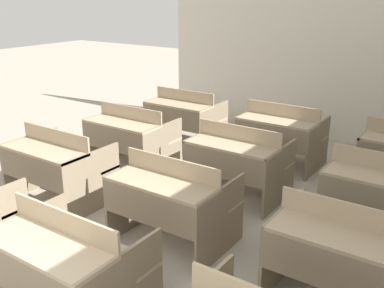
{
  "coord_description": "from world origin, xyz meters",
  "views": [
    {
      "loc": [
        2.18,
        -0.45,
        2.33
      ],
      "look_at": [
        -0.41,
        3.35,
        0.75
      ],
      "focal_mm": 42.0,
      "sensor_mm": 36.0,
      "label": 1
    }
  ],
  "objects_px": {
    "bench_second_right": "(345,253)",
    "bench_third_left": "(131,136)",
    "bench_second_center": "(172,199)",
    "bench_back_left": "(184,116)",
    "bench_third_right": "(383,194)",
    "bench_second_left": "(58,164)",
    "bench_back_center": "(281,134)",
    "bench_third_center": "(238,160)",
    "bench_front_center": "(67,262)"
  },
  "relations": [
    {
      "from": "bench_second_right",
      "to": "bench_third_left",
      "type": "distance_m",
      "value": 3.47
    },
    {
      "from": "bench_third_left",
      "to": "bench_second_left",
      "type": "bearing_deg",
      "value": -89.82
    },
    {
      "from": "bench_back_left",
      "to": "bench_second_right",
      "type": "bearing_deg",
      "value": -37.54
    },
    {
      "from": "bench_second_right",
      "to": "bench_third_center",
      "type": "distance_m",
      "value": 2.05
    },
    {
      "from": "bench_third_right",
      "to": "bench_second_right",
      "type": "bearing_deg",
      "value": -89.72
    },
    {
      "from": "bench_second_right",
      "to": "bench_third_center",
      "type": "relative_size",
      "value": 1.0
    },
    {
      "from": "bench_second_right",
      "to": "bench_third_right",
      "type": "height_order",
      "value": "same"
    },
    {
      "from": "bench_second_center",
      "to": "bench_back_center",
      "type": "distance_m",
      "value": 2.49
    },
    {
      "from": "bench_second_right",
      "to": "bench_back_center",
      "type": "distance_m",
      "value": 2.97
    },
    {
      "from": "bench_third_left",
      "to": "bench_third_right",
      "type": "xyz_separation_m",
      "value": [
        3.23,
        0.02,
        0.0
      ]
    },
    {
      "from": "bench_back_left",
      "to": "bench_second_left",
      "type": "bearing_deg",
      "value": -90.11
    },
    {
      "from": "bench_front_center",
      "to": "bench_second_center",
      "type": "relative_size",
      "value": 1.0
    },
    {
      "from": "bench_third_center",
      "to": "bench_back_left",
      "type": "relative_size",
      "value": 1.0
    },
    {
      "from": "bench_second_right",
      "to": "bench_back_left",
      "type": "height_order",
      "value": "same"
    },
    {
      "from": "bench_second_left",
      "to": "bench_second_right",
      "type": "height_order",
      "value": "same"
    },
    {
      "from": "bench_third_right",
      "to": "bench_third_left",
      "type": "bearing_deg",
      "value": -179.63
    },
    {
      "from": "bench_second_right",
      "to": "bench_second_left",
      "type": "bearing_deg",
      "value": -179.92
    },
    {
      "from": "bench_third_center",
      "to": "bench_second_center",
      "type": "bearing_deg",
      "value": -90.5
    },
    {
      "from": "bench_front_center",
      "to": "bench_third_center",
      "type": "xyz_separation_m",
      "value": [
        0.02,
        2.53,
        0.0
      ]
    },
    {
      "from": "bench_second_left",
      "to": "bench_third_right",
      "type": "bearing_deg",
      "value": 21.39
    },
    {
      "from": "bench_second_right",
      "to": "bench_back_left",
      "type": "distance_m",
      "value": 4.08
    },
    {
      "from": "bench_front_center",
      "to": "bench_third_center",
      "type": "relative_size",
      "value": 1.0
    },
    {
      "from": "bench_back_left",
      "to": "bench_third_center",
      "type": "bearing_deg",
      "value": -36.85
    },
    {
      "from": "bench_front_center",
      "to": "bench_back_left",
      "type": "bearing_deg",
      "value": 113.11
    },
    {
      "from": "bench_back_center",
      "to": "bench_front_center",
      "type": "bearing_deg",
      "value": -90.39
    },
    {
      "from": "bench_second_right",
      "to": "bench_second_center",
      "type": "bearing_deg",
      "value": 179.77
    },
    {
      "from": "bench_front_center",
      "to": "bench_back_left",
      "type": "xyz_separation_m",
      "value": [
        -1.6,
        3.74,
        0.0
      ]
    },
    {
      "from": "bench_second_right",
      "to": "bench_third_center",
      "type": "bearing_deg",
      "value": 141.77
    },
    {
      "from": "bench_third_left",
      "to": "bench_back_left",
      "type": "relative_size",
      "value": 1.0
    },
    {
      "from": "bench_third_center",
      "to": "bench_second_left",
      "type": "bearing_deg",
      "value": -141.83
    },
    {
      "from": "bench_second_center",
      "to": "bench_third_center",
      "type": "height_order",
      "value": "same"
    },
    {
      "from": "bench_third_right",
      "to": "bench_second_left",
      "type": "bearing_deg",
      "value": -158.61
    },
    {
      "from": "bench_second_center",
      "to": "bench_second_right",
      "type": "distance_m",
      "value": 1.63
    },
    {
      "from": "bench_third_left",
      "to": "bench_second_center",
      "type": "bearing_deg",
      "value": -37.36
    },
    {
      "from": "bench_second_center",
      "to": "bench_third_right",
      "type": "height_order",
      "value": "same"
    },
    {
      "from": "bench_third_left",
      "to": "bench_second_right",
      "type": "bearing_deg",
      "value": -20.94
    },
    {
      "from": "bench_back_center",
      "to": "bench_third_center",
      "type": "bearing_deg",
      "value": -90.11
    },
    {
      "from": "bench_third_left",
      "to": "bench_third_center",
      "type": "distance_m",
      "value": 1.63
    },
    {
      "from": "bench_second_center",
      "to": "bench_second_right",
      "type": "bearing_deg",
      "value": -0.23
    },
    {
      "from": "bench_second_left",
      "to": "bench_back_left",
      "type": "bearing_deg",
      "value": 89.89
    },
    {
      "from": "bench_front_center",
      "to": "bench_second_right",
      "type": "bearing_deg",
      "value": 37.48
    },
    {
      "from": "bench_second_left",
      "to": "bench_second_right",
      "type": "relative_size",
      "value": 1.0
    },
    {
      "from": "bench_front_center",
      "to": "bench_second_left",
      "type": "relative_size",
      "value": 1.0
    },
    {
      "from": "bench_front_center",
      "to": "bench_third_right",
      "type": "distance_m",
      "value": 3.0
    },
    {
      "from": "bench_front_center",
      "to": "bench_back_left",
      "type": "distance_m",
      "value": 4.07
    },
    {
      "from": "bench_second_left",
      "to": "bench_back_left",
      "type": "distance_m",
      "value": 2.49
    },
    {
      "from": "bench_third_right",
      "to": "bench_back_center",
      "type": "distance_m",
      "value": 2.02
    },
    {
      "from": "bench_back_center",
      "to": "bench_second_center",
      "type": "bearing_deg",
      "value": -90.31
    },
    {
      "from": "bench_second_left",
      "to": "bench_third_right",
      "type": "height_order",
      "value": "same"
    },
    {
      "from": "bench_second_center",
      "to": "bench_back_left",
      "type": "height_order",
      "value": "same"
    }
  ]
}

